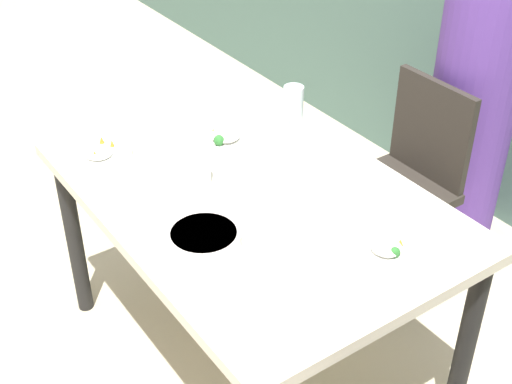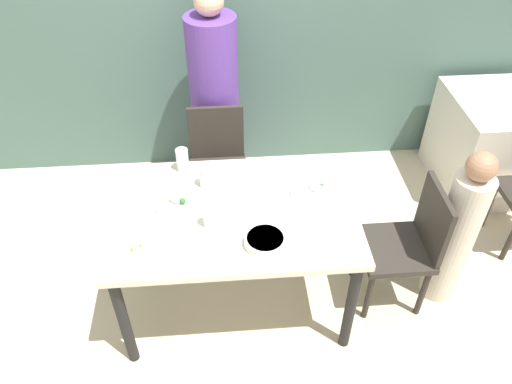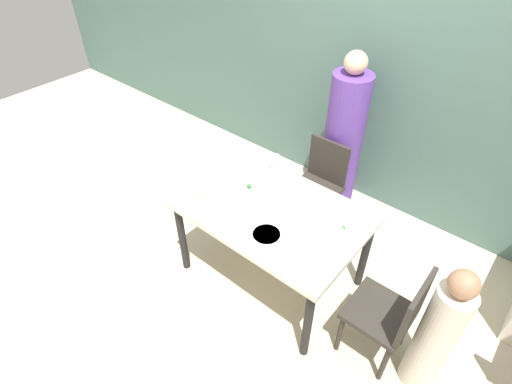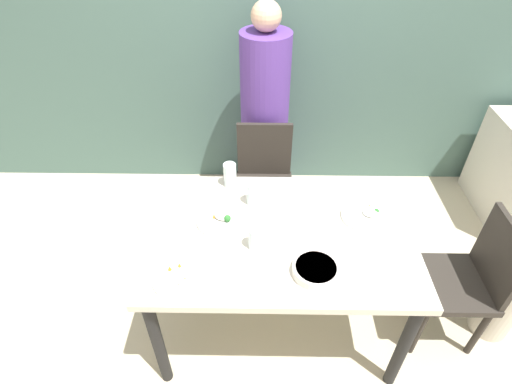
% 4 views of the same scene
% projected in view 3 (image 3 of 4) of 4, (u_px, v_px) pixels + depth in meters
% --- Properties ---
extents(ground_plane, '(10.00, 10.00, 0.00)m').
position_uv_depth(ground_plane, '(271.00, 274.00, 3.38)').
color(ground_plane, beige).
extents(wall_back, '(10.00, 0.06, 2.70)m').
position_uv_depth(wall_back, '(382.00, 66.00, 3.38)').
color(wall_back, '#4C6B60').
rests_on(wall_back, ground_plane).
extents(dining_table, '(1.34, 0.91, 0.75)m').
position_uv_depth(dining_table, '(273.00, 217.00, 2.95)').
color(dining_table, beige).
rests_on(dining_table, ground_plane).
extents(chair_adult_spot, '(0.40, 0.40, 0.85)m').
position_uv_depth(chair_adult_spot, '(319.00, 183.00, 3.58)').
color(chair_adult_spot, '#2D2823').
rests_on(chair_adult_spot, ground_plane).
extents(chair_child_spot, '(0.40, 0.40, 0.85)m').
position_uv_depth(chair_child_spot, '(390.00, 314.00, 2.55)').
color(chair_child_spot, '#2D2823').
rests_on(chair_child_spot, ground_plane).
extents(person_adult, '(0.34, 0.34, 1.56)m').
position_uv_depth(person_adult, '(343.00, 143.00, 3.62)').
color(person_adult, '#5B3893').
rests_on(person_adult, ground_plane).
extents(person_child, '(0.22, 0.22, 1.09)m').
position_uv_depth(person_child, '(436.00, 336.00, 2.38)').
color(person_child, beige).
rests_on(person_child, ground_plane).
extents(bowl_curry, '(0.21, 0.21, 0.05)m').
position_uv_depth(bowl_curry, '(266.00, 236.00, 2.65)').
color(bowl_curry, silver).
rests_on(bowl_curry, dining_table).
extents(plate_rice_adult, '(0.26, 0.26, 0.05)m').
position_uv_depth(plate_rice_adult, '(248.00, 186.00, 3.08)').
color(plate_rice_adult, white).
rests_on(plate_rice_adult, dining_table).
extents(plate_rice_child, '(0.23, 0.23, 0.05)m').
position_uv_depth(plate_rice_child, '(198.00, 202.00, 2.94)').
color(plate_rice_child, white).
rests_on(plate_rice_child, dining_table).
extents(plate_noodles, '(0.24, 0.24, 0.05)m').
position_uv_depth(plate_noodles, '(335.00, 227.00, 2.73)').
color(plate_noodles, white).
rests_on(plate_noodles, dining_table).
extents(glass_water_tall, '(0.07, 0.07, 0.13)m').
position_uv_depth(glass_water_tall, '(276.00, 180.00, 3.06)').
color(glass_water_tall, silver).
rests_on(glass_water_tall, dining_table).
extents(glass_water_short, '(0.06, 0.06, 0.12)m').
position_uv_depth(glass_water_short, '(250.00, 202.00, 2.86)').
color(glass_water_short, silver).
rests_on(glass_water_short, dining_table).
extents(glass_water_center, '(0.07, 0.07, 0.14)m').
position_uv_depth(glass_water_center, '(275.00, 163.00, 3.21)').
color(glass_water_center, silver).
rests_on(glass_water_center, dining_table).
extents(fork_steel, '(0.18, 0.02, 0.01)m').
position_uv_depth(fork_steel, '(309.00, 200.00, 2.97)').
color(fork_steel, silver).
rests_on(fork_steel, dining_table).
extents(spoon_steel, '(0.18, 0.08, 0.01)m').
position_uv_depth(spoon_steel, '(222.00, 222.00, 2.79)').
color(spoon_steel, silver).
rests_on(spoon_steel, dining_table).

